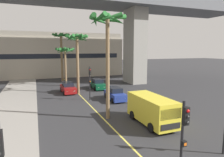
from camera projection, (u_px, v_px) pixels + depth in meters
The scene contains 14 objects.
sidewalk_left at pixel (4, 132), 14.95m from camera, with size 4.80×80.00×0.15m, color gray.
lane_stripe_center at pixel (84, 99), 25.21m from camera, with size 0.14×56.00×0.01m, color #DBCC4C.
bridge_overpass at pixel (77, 0), 31.68m from camera, with size 66.94×8.00×17.77m.
pier_building_backdrop at pixel (60, 55), 46.58m from camera, with size 28.75×8.04×9.98m.
car_queue_front at pixel (98, 84), 31.57m from camera, with size 1.90×4.13×1.56m.
car_queue_second at pixel (115, 94), 24.68m from camera, with size 1.93×4.15×1.56m.
car_queue_third at pixel (68, 88), 28.65m from camera, with size 1.95×4.16×1.56m.
delivery_van at pixel (151, 109), 16.61m from camera, with size 2.18×5.26×2.36m.
traffic_light_median_near at pixel (183, 136), 8.21m from camera, with size 0.24×0.37×4.20m.
traffic_light_median_far at pixel (90, 79), 24.15m from camera, with size 0.24×0.37×4.20m.
palm_tree_near_median at pixel (107, 32), 17.01m from camera, with size 3.24×3.33×9.39m.
palm_tree_mid_median at pixel (65, 55), 33.43m from camera, with size 3.16×3.30×6.67m.
palm_tree_far_median at pixel (77, 45), 27.32m from camera, with size 3.28×3.27×8.44m.
palm_tree_farthest_median at pixel (61, 43), 37.97m from camera, with size 3.38×3.37×9.42m.
Camera 1 is at (-5.54, -0.19, 6.29)m, focal length 31.59 mm.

